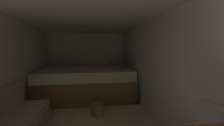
{
  "coord_description": "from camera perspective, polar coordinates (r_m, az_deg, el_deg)",
  "views": [
    {
      "loc": [
        0.12,
        -0.37,
        1.36
      ],
      "look_at": [
        0.57,
        2.6,
        1.09
      ],
      "focal_mm": 22.99,
      "sensor_mm": 36.0,
      "label": 1
    }
  ],
  "objects": [
    {
      "name": "ceiling_slab",
      "position": [
        2.63,
        -11.58,
        19.32
      ],
      "size": [
        2.77,
        5.28,
        0.05
      ],
      "primitive_type": "cube",
      "color": "white",
      "rests_on": "wall_left"
    },
    {
      "name": "wall_back",
      "position": [
        5.23,
        -9.87,
        1.08
      ],
      "size": [
        2.77,
        0.05,
        1.98
      ],
      "primitive_type": "cube",
      "color": "silver",
      "rests_on": "ground"
    },
    {
      "name": "ground_plane",
      "position": [
        2.89,
        -10.79,
        -22.97
      ],
      "size": [
        7.28,
        7.28,
        0.0
      ],
      "primitive_type": "plane",
      "color": "beige"
    },
    {
      "name": "bed",
      "position": [
        4.36,
        -10.03,
        -7.44
      ],
      "size": [
        2.55,
        1.79,
        0.98
      ],
      "color": "brown",
      "rests_on": "ground"
    },
    {
      "name": "wall_right",
      "position": [
        2.86,
        17.29,
        -2.46
      ],
      "size": [
        0.05,
        5.28,
        1.98
      ],
      "primitive_type": "cube",
      "color": "silver",
      "rests_on": "ground"
    },
    {
      "name": "wicker_basket",
      "position": [
        3.17,
        -5.87,
        -17.89
      ],
      "size": [
        0.29,
        0.29,
        0.24
      ],
      "color": "olive",
      "rests_on": "ground"
    }
  ]
}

